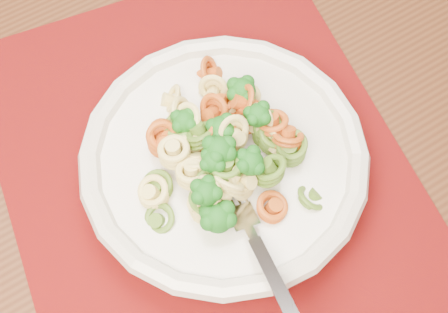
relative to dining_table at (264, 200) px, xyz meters
The scene contains 5 objects.
dining_table is the anchor object (origin of this frame).
placemat 0.10m from the dining_table, 128.33° to the right, with size 0.47×0.36×0.00m, color #630D04.
pasta_bowl 0.13m from the dining_table, 130.50° to the right, with size 0.26×0.26×0.05m.
pasta_broccoli_heap 0.14m from the dining_table, 130.50° to the right, with size 0.22×0.22×0.06m, color #E9D973, non-canonical shape.
fork 0.15m from the dining_table, 75.10° to the right, with size 0.19×0.02×0.01m, color silver, non-canonical shape.
Camera 1 is at (0.10, 0.11, 1.26)m, focal length 50.00 mm.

